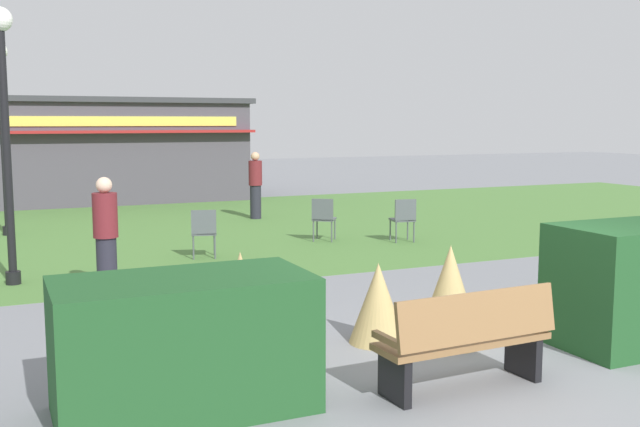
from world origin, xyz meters
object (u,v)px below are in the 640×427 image
(parked_car_west_slot, at_px, (23,169))
(food_kiosk, at_px, (91,149))
(person_standing, at_px, (106,237))
(person_strolling, at_px, (255,185))
(parked_car_center_slot, at_px, (163,166))
(lamppost_mid, at_px, (5,112))
(lamppost_far, at_px, (2,115))
(cafe_chair_north, at_px, (323,216))
(cafe_chair_west, at_px, (404,217))
(park_bench, at_px, (467,339))
(cafe_chair_east, at_px, (204,229))

(parked_car_west_slot, bearing_deg, food_kiosk, -74.62)
(person_standing, bearing_deg, person_strolling, -105.86)
(person_strolling, distance_m, parked_car_center_slot, 12.57)
(lamppost_mid, xyz_separation_m, parked_car_west_slot, (0.85, 18.24, -1.94))
(lamppost_far, relative_size, parked_car_center_slot, 0.95)
(parked_car_center_slot, bearing_deg, cafe_chair_north, -90.82)
(cafe_chair_west, bearing_deg, cafe_chair_north, 152.40)
(lamppost_mid, distance_m, person_strolling, 8.32)
(person_strolling, relative_size, parked_car_center_slot, 0.39)
(parked_car_west_slot, distance_m, parked_car_center_slot, 5.32)
(park_bench, height_order, lamppost_far, lamppost_far)
(cafe_chair_west, relative_size, parked_car_west_slot, 0.21)
(park_bench, relative_size, food_kiosk, 0.18)
(lamppost_far, distance_m, parked_car_west_slot, 13.13)
(cafe_chair_west, distance_m, cafe_chair_north, 1.63)
(lamppost_far, height_order, food_kiosk, lamppost_far)
(lamppost_far, bearing_deg, cafe_chair_east, -54.21)
(park_bench, relative_size, lamppost_mid, 0.42)
(park_bench, xyz_separation_m, lamppost_mid, (-3.66, 6.47, 2.10))
(food_kiosk, xyz_separation_m, parked_car_center_slot, (3.57, 6.37, -0.94))
(food_kiosk, xyz_separation_m, cafe_chair_north, (3.33, -10.13, -1.06))
(cafe_chair_north, relative_size, parked_car_west_slot, 0.21)
(lamppost_mid, bearing_deg, park_bench, -60.47)
(cafe_chair_west, relative_size, person_standing, 0.53)
(food_kiosk, xyz_separation_m, parked_car_west_slot, (-1.75, 6.37, -0.94))
(cafe_chair_west, height_order, cafe_chair_east, same)
(cafe_chair_east, distance_m, person_strolling, 5.47)
(person_standing, height_order, parked_car_west_slot, person_standing)
(parked_car_center_slot, bearing_deg, lamppost_mid, -108.70)
(person_standing, bearing_deg, parked_car_center_slot, -86.90)
(cafe_chair_west, bearing_deg, park_bench, -116.54)
(lamppost_far, xyz_separation_m, parked_car_center_slot, (6.14, 12.96, -1.94))
(park_bench, distance_m, parked_car_center_slot, 24.83)
(food_kiosk, bearing_deg, parked_car_center_slot, 60.71)
(lamppost_far, bearing_deg, lamppost_mid, -90.37)
(park_bench, xyz_separation_m, parked_car_west_slot, (-2.81, 24.71, 0.16))
(parked_car_west_slot, bearing_deg, lamppost_mid, -92.67)
(food_kiosk, bearing_deg, cafe_chair_east, -86.89)
(park_bench, distance_m, parked_car_west_slot, 24.87)
(person_standing, bearing_deg, park_bench, 133.48)
(cafe_chair_east, distance_m, parked_car_center_slot, 17.60)
(lamppost_mid, bearing_deg, cafe_chair_north, 16.33)
(food_kiosk, height_order, cafe_chair_east, food_kiosk)
(person_standing, xyz_separation_m, parked_car_west_slot, (-0.34, 19.67, -0.22))
(food_kiosk, distance_m, parked_car_west_slot, 6.67)
(lamppost_far, distance_m, cafe_chair_west, 8.76)
(food_kiosk, bearing_deg, lamppost_mid, -102.36)
(lamppost_mid, distance_m, parked_car_center_slot, 19.35)
(parked_car_west_slot, bearing_deg, cafe_chair_west, -69.26)
(cafe_chair_north, distance_m, person_strolling, 3.95)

